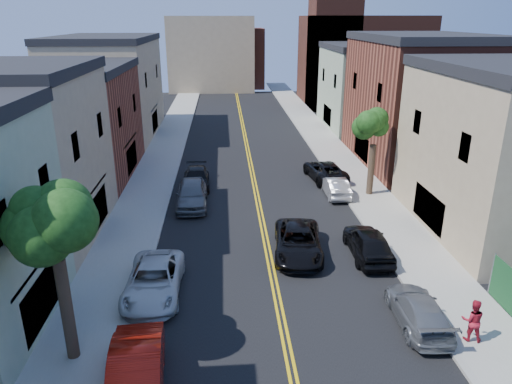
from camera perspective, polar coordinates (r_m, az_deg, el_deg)
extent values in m
cube|color=gray|center=(42.74, -11.47, 3.91)|extent=(3.20, 100.00, 0.15)
cube|color=gray|center=(43.55, 9.65, 4.33)|extent=(3.20, 100.00, 0.15)
cube|color=gray|center=(42.55, -9.13, 3.98)|extent=(0.30, 100.00, 0.15)
cube|color=gray|center=(43.18, 7.38, 4.31)|extent=(0.30, 100.00, 0.15)
cube|color=#998466|center=(29.21, -27.65, 3.40)|extent=(9.00, 10.00, 9.00)
cube|color=brown|center=(39.34, -21.49, 7.40)|extent=(9.00, 12.00, 8.00)
cube|color=#998466|center=(52.53, -17.25, 11.65)|extent=(9.00, 16.00, 9.50)
cube|color=brown|center=(42.51, 18.81, 9.98)|extent=(9.00, 14.00, 10.00)
cube|color=gray|center=(55.66, 13.31, 11.93)|extent=(9.00, 12.00, 8.50)
cube|color=#4C2319|center=(71.71, 12.45, 15.16)|extent=(16.00, 14.00, 12.00)
cube|color=#4C2319|center=(66.36, 9.39, 19.31)|extent=(6.00, 6.00, 22.00)
cube|color=#998466|center=(82.93, -5.40, 16.16)|extent=(14.00, 8.00, 12.00)
cube|color=brown|center=(87.00, -2.58, 15.76)|extent=(10.00, 8.00, 10.00)
cylinder|color=#322019|center=(18.51, -21.77, -12.95)|extent=(0.44, 0.44, 3.96)
sphere|color=black|center=(16.66, -23.68, -0.33)|extent=(5.20, 5.20, 5.20)
sphere|color=black|center=(15.82, -22.88, 2.74)|extent=(3.90, 3.90, 3.90)
sphere|color=black|center=(17.46, -24.51, -1.37)|extent=(3.64, 3.64, 3.64)
cylinder|color=#322019|center=(33.81, 13.65, 2.63)|extent=(0.44, 0.44, 3.52)
sphere|color=black|center=(32.91, 14.19, 8.85)|extent=(4.40, 4.40, 4.40)
sphere|color=black|center=(32.59, 15.24, 10.22)|extent=(3.30, 3.30, 3.30)
sphere|color=black|center=(33.27, 13.17, 8.28)|extent=(3.08, 3.08, 3.08)
imported|color=#AA160B|center=(17.11, -14.23, -20.58)|extent=(2.12, 5.01, 1.61)
imported|color=silver|center=(22.13, -12.15, -10.34)|extent=(2.46, 5.23, 1.45)
imported|color=#56595D|center=(31.64, -7.72, -0.21)|extent=(2.16, 5.06, 1.70)
imported|color=black|center=(35.27, -7.16, 1.67)|extent=(2.05, 4.68, 1.34)
imported|color=#5B5E63|center=(20.92, 18.90, -13.28)|extent=(2.00, 4.53, 1.29)
imported|color=black|center=(25.52, 13.34, -5.93)|extent=(1.95, 4.68, 1.59)
imported|color=#94959A|center=(33.74, 9.49, 0.67)|extent=(1.42, 4.06, 1.34)
imported|color=black|center=(36.99, 8.27, 2.58)|extent=(3.03, 5.42, 1.43)
imported|color=black|center=(25.14, 5.06, -6.00)|extent=(2.98, 5.48, 1.46)
imported|color=#A5192A|center=(20.40, 24.56, -13.82)|extent=(0.99, 0.87, 1.73)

